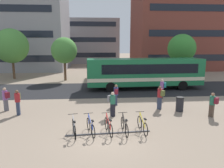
{
  "coord_description": "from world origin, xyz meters",
  "views": [
    {
      "loc": [
        -0.37,
        -9.92,
        4.65
      ],
      "look_at": [
        0.76,
        4.92,
        1.73
      ],
      "focal_mm": 32.4,
      "sensor_mm": 36.0,
      "label": 1
    }
  ],
  "objects_px": {
    "street_tree_1": "(182,48)",
    "street_tree_0": "(64,51)",
    "trash_bin": "(180,104)",
    "commuter_maroon_pack_1": "(6,98)",
    "commuter_teal_pack_2": "(162,88)",
    "commuter_maroon_pack_4": "(116,93)",
    "parked_bicycle_silver_0": "(74,128)",
    "parked_bicycle_yellow_4": "(142,125)",
    "city_bus": "(144,72)",
    "parked_bicycle_red_2": "(109,126)",
    "commuter_olive_pack_6": "(18,100)",
    "commuter_olive_pack_0": "(160,96)",
    "commuter_grey_pack_3": "(112,102)",
    "parked_bicycle_black_3": "(125,126)",
    "street_tree_2": "(11,46)",
    "parked_bicycle_blue_1": "(91,127)",
    "commuter_maroon_pack_5": "(213,103)"
  },
  "relations": [
    {
      "from": "parked_bicycle_yellow_4",
      "to": "commuter_maroon_pack_4",
      "type": "bearing_deg",
      "value": 5.27
    },
    {
      "from": "commuter_maroon_pack_4",
      "to": "commuter_maroon_pack_5",
      "type": "xyz_separation_m",
      "value": [
        5.98,
        -3.07,
        -0.01
      ]
    },
    {
      "from": "commuter_grey_pack_3",
      "to": "commuter_olive_pack_6",
      "type": "xyz_separation_m",
      "value": [
        -6.26,
        0.77,
        0.04
      ]
    },
    {
      "from": "street_tree_2",
      "to": "parked_bicycle_red_2",
      "type": "bearing_deg",
      "value": -57.04
    },
    {
      "from": "commuter_maroon_pack_5",
      "to": "commuter_maroon_pack_4",
      "type": "bearing_deg",
      "value": 30.16
    },
    {
      "from": "commuter_maroon_pack_4",
      "to": "commuter_grey_pack_3",
      "type": "bearing_deg",
      "value": 170.83
    },
    {
      "from": "city_bus",
      "to": "commuter_maroon_pack_5",
      "type": "distance_m",
      "value": 9.16
    },
    {
      "from": "parked_bicycle_silver_0",
      "to": "commuter_grey_pack_3",
      "type": "bearing_deg",
      "value": -50.91
    },
    {
      "from": "parked_bicycle_black_3",
      "to": "commuter_olive_pack_0",
      "type": "xyz_separation_m",
      "value": [
        3.11,
        3.82,
        0.62
      ]
    },
    {
      "from": "parked_bicycle_silver_0",
      "to": "parked_bicycle_yellow_4",
      "type": "xyz_separation_m",
      "value": [
        3.63,
        0.11,
        0.0
      ]
    },
    {
      "from": "street_tree_1",
      "to": "commuter_olive_pack_6",
      "type": "bearing_deg",
      "value": -140.45
    },
    {
      "from": "parked_bicycle_blue_1",
      "to": "parked_bicycle_red_2",
      "type": "xyz_separation_m",
      "value": [
        0.94,
        0.01,
        0.0
      ]
    },
    {
      "from": "commuter_grey_pack_3",
      "to": "commuter_maroon_pack_4",
      "type": "relative_size",
      "value": 1.01
    },
    {
      "from": "commuter_olive_pack_0",
      "to": "commuter_grey_pack_3",
      "type": "distance_m",
      "value": 3.75
    },
    {
      "from": "commuter_maroon_pack_4",
      "to": "parked_bicycle_blue_1",
      "type": "bearing_deg",
      "value": 162.02
    },
    {
      "from": "commuter_teal_pack_2",
      "to": "commuter_maroon_pack_4",
      "type": "bearing_deg",
      "value": 34.87
    },
    {
      "from": "commuter_teal_pack_2",
      "to": "commuter_maroon_pack_5",
      "type": "xyz_separation_m",
      "value": [
        1.79,
        -4.72,
        -0.06
      ]
    },
    {
      "from": "street_tree_2",
      "to": "commuter_olive_pack_6",
      "type": "bearing_deg",
      "value": -68.02
    },
    {
      "from": "city_bus",
      "to": "street_tree_0",
      "type": "distance_m",
      "value": 11.02
    },
    {
      "from": "parked_bicycle_red_2",
      "to": "street_tree_1",
      "type": "distance_m",
      "value": 20.99
    },
    {
      "from": "commuter_teal_pack_2",
      "to": "parked_bicycle_black_3",
      "type": "bearing_deg",
      "value": 71.19
    },
    {
      "from": "street_tree_0",
      "to": "street_tree_2",
      "type": "height_order",
      "value": "street_tree_2"
    },
    {
      "from": "commuter_maroon_pack_4",
      "to": "trash_bin",
      "type": "height_order",
      "value": "commuter_maroon_pack_4"
    },
    {
      "from": "commuter_teal_pack_2",
      "to": "street_tree_1",
      "type": "relative_size",
      "value": 0.28
    },
    {
      "from": "commuter_maroon_pack_5",
      "to": "street_tree_0",
      "type": "xyz_separation_m",
      "value": [
        -11.56,
        14.63,
        2.96
      ]
    },
    {
      "from": "commuter_maroon_pack_4",
      "to": "commuter_olive_pack_6",
      "type": "height_order",
      "value": "commuter_olive_pack_6"
    },
    {
      "from": "parked_bicycle_silver_0",
      "to": "commuter_olive_pack_0",
      "type": "height_order",
      "value": "commuter_olive_pack_0"
    },
    {
      "from": "parked_bicycle_silver_0",
      "to": "street_tree_1",
      "type": "height_order",
      "value": "street_tree_1"
    },
    {
      "from": "city_bus",
      "to": "street_tree_0",
      "type": "bearing_deg",
      "value": -34.57
    },
    {
      "from": "parked_bicycle_silver_0",
      "to": "street_tree_1",
      "type": "bearing_deg",
      "value": -47.81
    },
    {
      "from": "parked_bicycle_black_3",
      "to": "street_tree_2",
      "type": "distance_m",
      "value": 22.84
    },
    {
      "from": "trash_bin",
      "to": "commuter_maroon_pack_1",
      "type": "bearing_deg",
      "value": 175.39
    },
    {
      "from": "commuter_olive_pack_6",
      "to": "street_tree_1",
      "type": "xyz_separation_m",
      "value": [
        17.01,
        14.04,
        3.13
      ]
    },
    {
      "from": "parked_bicycle_silver_0",
      "to": "commuter_maroon_pack_5",
      "type": "relative_size",
      "value": 1.05
    },
    {
      "from": "city_bus",
      "to": "commuter_teal_pack_2",
      "type": "height_order",
      "value": "city_bus"
    },
    {
      "from": "street_tree_2",
      "to": "trash_bin",
      "type": "bearing_deg",
      "value": -41.49
    },
    {
      "from": "parked_bicycle_yellow_4",
      "to": "commuter_maroon_pack_4",
      "type": "relative_size",
      "value": 1.05
    },
    {
      "from": "parked_bicycle_red_2",
      "to": "street_tree_0",
      "type": "height_order",
      "value": "street_tree_0"
    },
    {
      "from": "parked_bicycle_black_3",
      "to": "parked_bicycle_silver_0",
      "type": "bearing_deg",
      "value": 85.98
    },
    {
      "from": "city_bus",
      "to": "commuter_olive_pack_0",
      "type": "height_order",
      "value": "city_bus"
    },
    {
      "from": "parked_bicycle_yellow_4",
      "to": "trash_bin",
      "type": "distance_m",
      "value": 4.68
    },
    {
      "from": "commuter_olive_pack_6",
      "to": "street_tree_0",
      "type": "height_order",
      "value": "street_tree_0"
    },
    {
      "from": "street_tree_1",
      "to": "street_tree_0",
      "type": "bearing_deg",
      "value": -177.08
    },
    {
      "from": "parked_bicycle_yellow_4",
      "to": "commuter_olive_pack_0",
      "type": "height_order",
      "value": "commuter_olive_pack_0"
    },
    {
      "from": "parked_bicycle_black_3",
      "to": "street_tree_0",
      "type": "distance_m",
      "value": 17.87
    },
    {
      "from": "commuter_maroon_pack_1",
      "to": "commuter_maroon_pack_4",
      "type": "relative_size",
      "value": 1.04
    },
    {
      "from": "commuter_maroon_pack_1",
      "to": "trash_bin",
      "type": "relative_size",
      "value": 1.65
    },
    {
      "from": "commuter_grey_pack_3",
      "to": "street_tree_1",
      "type": "xyz_separation_m",
      "value": [
        10.75,
        14.81,
        3.17
      ]
    },
    {
      "from": "commuter_grey_pack_3",
      "to": "street_tree_2",
      "type": "bearing_deg",
      "value": 172.56
    },
    {
      "from": "city_bus",
      "to": "parked_bicycle_red_2",
      "type": "distance_m",
      "value": 11.68
    }
  ]
}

